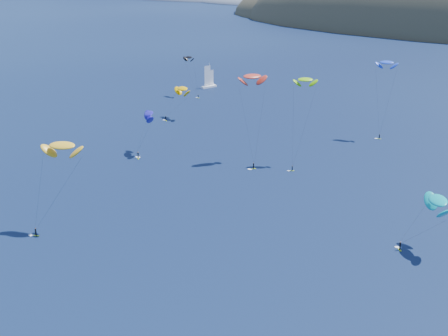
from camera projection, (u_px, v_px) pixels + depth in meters
headland at (220, 0)px, 917.27m from camera, size 460.00×250.00×60.00m
sailboat at (209, 86)px, 297.50m from camera, size 10.03×8.88×11.97m
kitesurfer_1 at (182, 89)px, 239.00m from camera, size 10.12×11.41×14.10m
kitesurfer_2 at (62, 146)px, 138.89m from camera, size 10.23×11.65×22.59m
kitesurfer_3 at (305, 80)px, 182.80m from camera, size 7.52×12.78×27.47m
kitesurfer_4 at (387, 63)px, 209.11m from camera, size 7.68×5.57×27.98m
kitesurfer_5 at (438, 200)px, 130.98m from camera, size 11.24×10.83×14.18m
kitesurfer_9 at (252, 76)px, 185.23m from camera, size 10.07×13.08×28.47m
kitesurfer_10 at (149, 114)px, 196.19m from camera, size 9.14×12.28×15.32m
kitesurfer_12 at (189, 57)px, 275.37m from camera, size 10.18×4.31×18.95m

